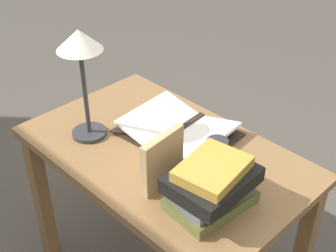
# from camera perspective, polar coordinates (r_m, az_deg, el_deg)

# --- Properties ---
(reading_desk) EXTENTS (1.12, 0.70, 0.75)m
(reading_desk) POSITION_cam_1_polar(r_m,az_deg,el_deg) (1.90, -0.49, -5.88)
(reading_desk) COLOR brown
(reading_desk) RESTS_ON ground_plane
(open_book) EXTENTS (0.47, 0.38, 0.06)m
(open_book) POSITION_cam_1_polar(r_m,az_deg,el_deg) (1.91, 1.18, -0.48)
(open_book) COLOR black
(open_book) RESTS_ON reading_desk
(book_stack_tall) EXTENTS (0.23, 0.29, 0.17)m
(book_stack_tall) POSITION_cam_1_polar(r_m,az_deg,el_deg) (1.54, 5.34, -7.22)
(book_stack_tall) COLOR brown
(book_stack_tall) RESTS_ON reading_desk
(book_standing_upright) EXTENTS (0.05, 0.20, 0.21)m
(book_standing_upright) POSITION_cam_1_polar(r_m,az_deg,el_deg) (1.61, -0.67, -4.21)
(book_standing_upright) COLOR tan
(book_standing_upright) RESTS_ON reading_desk
(reading_lamp) EXTENTS (0.17, 0.17, 0.46)m
(reading_lamp) POSITION_cam_1_polar(r_m,az_deg,el_deg) (1.76, -10.62, 8.66)
(reading_lamp) COLOR #2D2D33
(reading_lamp) RESTS_ON reading_desk
(coffee_mug) EXTENTS (0.08, 0.11, 0.08)m
(coffee_mug) POSITION_cam_1_polar(r_m,az_deg,el_deg) (1.77, 6.01, -2.86)
(coffee_mug) COLOR #28282D
(coffee_mug) RESTS_ON reading_desk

